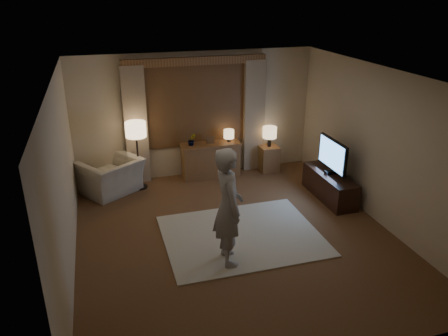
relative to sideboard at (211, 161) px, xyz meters
name	(u,v)px	position (x,y,z in m)	size (l,w,h in m)	color
room	(227,149)	(-0.24, -2.00, 0.98)	(5.04, 5.54, 2.64)	brown
rug	(242,235)	(-0.15, -2.52, -0.34)	(2.50, 2.00, 0.02)	beige
sideboard	(211,161)	(0.00, 0.00, 0.00)	(1.20, 0.40, 0.70)	brown
picture_frame	(211,141)	(0.00, 0.00, 0.45)	(0.16, 0.02, 0.20)	brown
plant	(192,140)	(-0.40, 0.00, 0.50)	(0.17, 0.13, 0.30)	#999999
table_lamp_sideboard	(229,135)	(0.40, 0.00, 0.55)	(0.22, 0.22, 0.30)	black
floor_lamp	(136,133)	(-1.53, -0.17, 0.80)	(0.40, 0.40, 1.38)	black
armchair	(111,176)	(-2.07, -0.24, -0.01)	(1.06, 0.92, 0.69)	beige
side_table	(269,158)	(1.30, -0.05, -0.07)	(0.40, 0.40, 0.56)	brown
table_lamp_side	(270,133)	(1.30, -0.05, 0.52)	(0.30, 0.30, 0.44)	black
tv_stand	(329,186)	(1.91, -1.66, -0.10)	(0.45, 1.40, 0.50)	black
tv	(333,155)	(1.91, -1.66, 0.53)	(0.23, 0.94, 0.68)	black
person	(228,207)	(-0.56, -3.13, 0.55)	(0.64, 0.42, 1.76)	#A5A099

